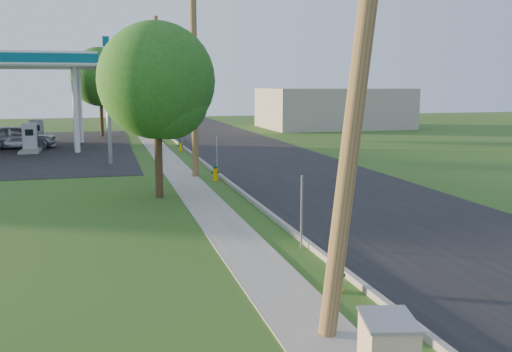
{
  "coord_description": "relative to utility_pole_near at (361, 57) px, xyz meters",
  "views": [
    {
      "loc": [
        -4.73,
        -9.8,
        4.35
      ],
      "look_at": [
        0.0,
        8.0,
        1.4
      ],
      "focal_mm": 40.0,
      "sensor_mm": 36.0,
      "label": 1
    }
  ],
  "objects": [
    {
      "name": "tree_verge",
      "position": [
        -2.06,
        13.22,
        -0.46
      ],
      "size": [
        4.45,
        4.45,
        6.74
      ],
      "color": "#382A1A",
      "rests_on": "ground"
    },
    {
      "name": "ground_plane",
      "position": [
        0.6,
        1.0,
        -4.8
      ],
      "size": [
        140.0,
        140.0,
        0.0
      ],
      "primitive_type": "plane",
      "color": "#295413",
      "rests_on": "ground"
    },
    {
      "name": "sign_post_mid",
      "position": [
        0.85,
        17.0,
        -3.8
      ],
      "size": [
        0.05,
        0.04,
        2.0
      ],
      "primitive_type": "cube",
      "color": "gray",
      "rests_on": "ground"
    },
    {
      "name": "price_pylon",
      "position": [
        -3.9,
        23.5,
        0.63
      ],
      "size": [
        0.34,
        2.04,
        6.85
      ],
      "color": "gray",
      "rests_on": "ground"
    },
    {
      "name": "utility_pole_near",
      "position": [
        0.0,
        0.0,
        0.0
      ],
      "size": [
        1.4,
        0.32,
        9.48
      ],
      "color": "brown",
      "rests_on": "ground"
    },
    {
      "name": "sign_post_near",
      "position": [
        0.85,
        5.2,
        -3.8
      ],
      "size": [
        0.05,
        0.04,
        2.0
      ],
      "primitive_type": "cube",
      "color": "gray",
      "rests_on": "ground"
    },
    {
      "name": "curb",
      "position": [
        1.1,
        11.0,
        -4.73
      ],
      "size": [
        0.15,
        120.0,
        0.15
      ],
      "primitive_type": "cube",
      "color": "gray",
      "rests_on": "ground"
    },
    {
      "name": "fuel_pump_se",
      "position": [
        -8.9,
        35.0,
        -4.08
      ],
      "size": [
        1.2,
        3.2,
        1.9
      ],
      "color": "gray",
      "rests_on": "ground"
    },
    {
      "name": "distant_building",
      "position": [
        18.6,
        46.0,
        -2.8
      ],
      "size": [
        14.0,
        10.0,
        4.0
      ],
      "primitive_type": "cube",
      "color": "#9C9386",
      "rests_on": "ground"
    },
    {
      "name": "utility_pole_far",
      "position": [
        -0.0,
        36.0,
        0.0
      ],
      "size": [
        1.4,
        0.32,
        9.5
      ],
      "color": "brown",
      "rests_on": "ground"
    },
    {
      "name": "utility_pole_mid",
      "position": [
        -0.0,
        18.0,
        0.15
      ],
      "size": [
        1.4,
        0.32,
        9.8
      ],
      "color": "brown",
      "rests_on": "ground"
    },
    {
      "name": "hydrant_far",
      "position": [
        0.7,
        29.06,
        -4.46
      ],
      "size": [
        0.36,
        0.32,
        0.7
      ],
      "color": "#DDAC03",
      "rests_on": "ground"
    },
    {
      "name": "hydrant_near",
      "position": [
        0.51,
        1.94,
        -4.47
      ],
      "size": [
        0.35,
        0.31,
        0.68
      ],
      "color": "#F0B500",
      "rests_on": "ground"
    },
    {
      "name": "tree_lot",
      "position": [
        -4.25,
        41.49,
        0.03
      ],
      "size": [
        4.95,
        4.95,
        7.51
      ],
      "color": "#382A1A",
      "rests_on": "ground"
    },
    {
      "name": "hydrant_mid",
      "position": [
        0.7,
        16.68,
        -4.44
      ],
      "size": [
        0.38,
        0.34,
        0.73
      ],
      "color": "#E8A902",
      "rests_on": "ground"
    },
    {
      "name": "fuel_pump_ne",
      "position": [
        -8.9,
        31.0,
        -4.08
      ],
      "size": [
        1.2,
        3.2,
        1.9
      ],
      "color": "gray",
      "rests_on": "ground"
    },
    {
      "name": "road",
      "position": [
        5.1,
        11.0,
        -4.79
      ],
      "size": [
        8.0,
        120.0,
        0.02
      ],
      "primitive_type": "cube",
      "color": "black",
      "rests_on": "ground"
    },
    {
      "name": "sidewalk",
      "position": [
        -0.65,
        11.0,
        -4.79
      ],
      "size": [
        1.5,
        120.0,
        0.03
      ],
      "primitive_type": "cube",
      "color": "gray",
      "rests_on": "ground"
    },
    {
      "name": "car_silver",
      "position": [
        -9.84,
        33.18,
        -3.97
      ],
      "size": [
        5.03,
        2.34,
        1.66
      ],
      "primitive_type": "imported",
      "rotation": [
        0.0,
        0.0,
        1.49
      ],
      "color": "#A8AAAF",
      "rests_on": "ground"
    },
    {
      "name": "sign_post_far",
      "position": [
        0.85,
        29.2,
        -3.8
      ],
      "size": [
        0.05,
        0.04,
        2.0
      ],
      "primitive_type": "cube",
      "color": "gray",
      "rests_on": "ground"
    }
  ]
}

